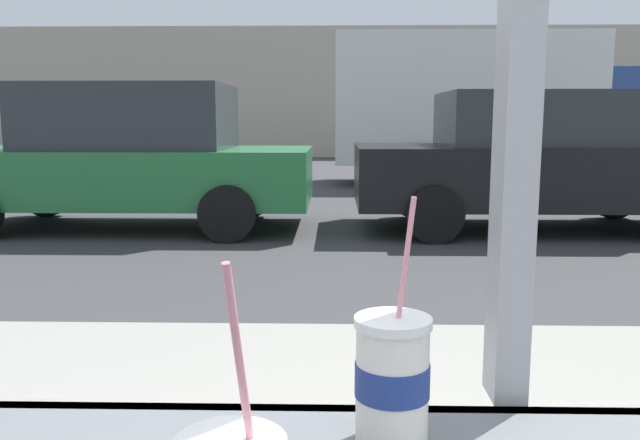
% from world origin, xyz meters
% --- Properties ---
extents(ground_plane, '(60.00, 60.00, 0.00)m').
position_xyz_m(ground_plane, '(0.00, 8.00, 0.00)').
color(ground_plane, '#38383A').
extents(building_facade_far, '(28.00, 1.20, 4.57)m').
position_xyz_m(building_facade_far, '(0.00, 23.14, 2.28)').
color(building_facade_far, '#A89E8E').
rests_on(building_facade_far, ground).
extents(soda_cup_right, '(0.10, 0.10, 0.33)m').
position_xyz_m(soda_cup_right, '(-0.19, -0.07, 1.03)').
color(soda_cup_right, silver).
rests_on(soda_cup_right, window_counter).
extents(parked_car_green, '(4.61, 2.06, 1.77)m').
position_xyz_m(parked_car_green, '(-2.85, 7.18, 0.89)').
color(parked_car_green, '#236B38').
rests_on(parked_car_green, ground).
extents(parked_car_black, '(4.40, 2.06, 1.68)m').
position_xyz_m(parked_car_black, '(2.20, 7.18, 0.86)').
color(parked_car_black, black).
rests_on(parked_car_black, ground).
extents(box_truck, '(7.01, 2.44, 3.04)m').
position_xyz_m(box_truck, '(3.06, 12.98, 1.65)').
color(box_truck, silver).
rests_on(box_truck, ground).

